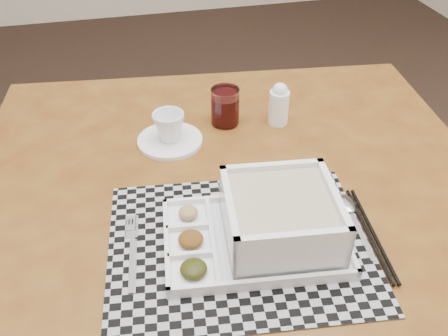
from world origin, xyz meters
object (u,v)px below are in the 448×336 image
at_px(dining_table, 233,228).
at_px(cup, 169,126).
at_px(juice_glass, 225,108).
at_px(serving_tray, 273,223).
at_px(creamer_bottle, 279,104).

relative_size(dining_table, cup, 16.64).
bearing_deg(juice_glass, serving_tray, -91.49).
xyz_separation_m(dining_table, juice_glass, (0.05, 0.27, 0.13)).
relative_size(dining_table, juice_glass, 13.10).
bearing_deg(dining_table, creamer_bottle, 55.00).
bearing_deg(creamer_bottle, cup, -174.78).
xyz_separation_m(dining_table, creamer_bottle, (0.17, 0.25, 0.14)).
height_order(juice_glass, creamer_bottle, creamer_bottle).
bearing_deg(juice_glass, cup, -160.10).
distance_m(dining_table, serving_tray, 0.19).
xyz_separation_m(cup, juice_glass, (0.14, 0.05, -0.00)).
bearing_deg(creamer_bottle, serving_tray, -109.73).
bearing_deg(serving_tray, dining_table, 105.63).
distance_m(dining_table, juice_glass, 0.31).
bearing_deg(dining_table, juice_glass, 80.17).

